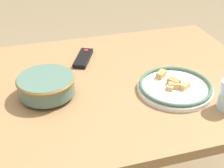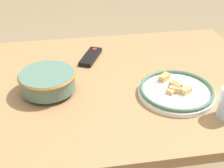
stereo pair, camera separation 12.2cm
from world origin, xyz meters
name	(u,v)px [view 1 (the left image)]	position (x,y,z in m)	size (l,w,h in m)	color
dining_table	(97,98)	(0.00, 0.00, 0.65)	(1.44, 0.94, 0.73)	olive
noodle_bowl	(46,85)	(-0.21, -0.04, 0.78)	(0.22, 0.22, 0.08)	#4C6B5B
food_plate	(175,87)	(0.29, -0.14, 0.74)	(0.30, 0.30, 0.04)	white
tv_remote	(83,58)	(-0.01, 0.22, 0.74)	(0.13, 0.19, 0.02)	black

